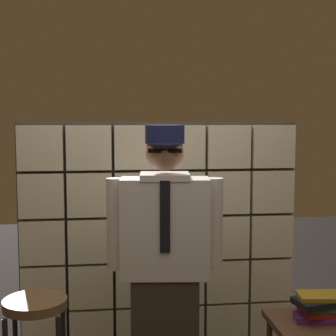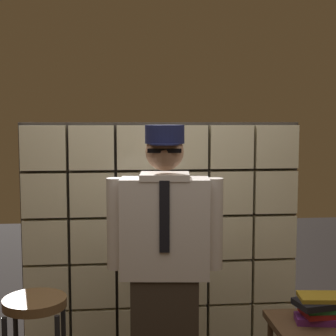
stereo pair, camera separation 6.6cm
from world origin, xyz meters
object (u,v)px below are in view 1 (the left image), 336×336
Objects in this scene: bar_stool at (36,334)px; book_stack at (317,307)px; standing_person at (165,265)px; side_table at (319,336)px.

bar_stool is 1.59m from book_stack.
standing_person is 2.22× the size of bar_stool.
bar_stool is at bearing 179.26° from side_table.
standing_person is 0.97m from side_table.
side_table is at bearing -5.13° from standing_person.
bar_stool is 1.59m from side_table.
bar_stool is 2.60× the size of book_stack.
book_stack is (1.59, 0.02, 0.07)m from bar_stool.
standing_person is at bearing 171.76° from book_stack.
bar_stool is at bearing -162.22° from standing_person.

